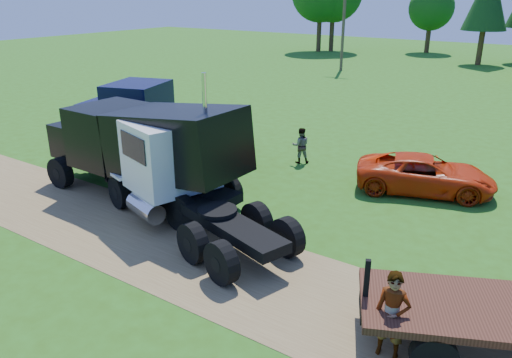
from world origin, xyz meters
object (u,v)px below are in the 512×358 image
Objects in this scene: white_semi_tractor at (173,170)px; orange_pickup at (425,174)px; navy_truck at (154,120)px; spectator_a at (392,316)px; black_dump_truck at (145,145)px.

white_semi_tractor reaches higher than orange_pickup.
spectator_a is at bearing -43.72° from navy_truck.
navy_truck is at bearing 145.74° from spectator_a.
orange_pickup is at bearing 95.09° from spectator_a.
black_dump_truck is 4.99m from navy_truck.
black_dump_truck is (-1.85, 0.57, 0.39)m from white_semi_tractor.
white_semi_tractor is at bearing -56.57° from navy_truck.
black_dump_truck is 4.41× the size of spectator_a.
white_semi_tractor is 1.64× the size of orange_pickup.
spectator_a reaches higher than orange_pickup.
navy_truck reaches higher than spectator_a.
navy_truck is 11.85m from orange_pickup.
white_semi_tractor is 1.97m from black_dump_truck.
navy_truck is (-3.33, 3.70, -0.34)m from black_dump_truck.
black_dump_truck reaches higher than navy_truck.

